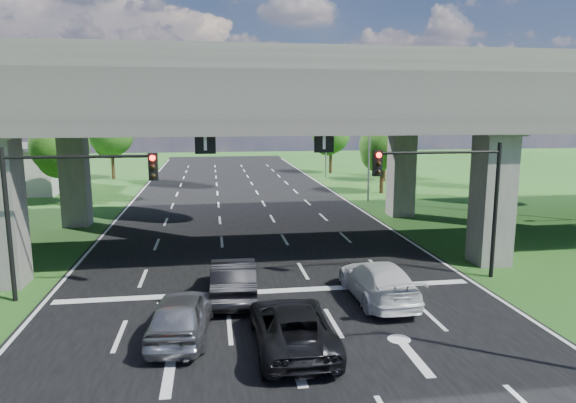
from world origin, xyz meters
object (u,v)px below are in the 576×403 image
object	(u,v)px
signal_left	(66,194)
car_trailing	(292,326)
signal_right	(451,186)
car_silver	(181,314)
car_white	(378,281)
streetlight_beyond	(323,125)
car_dark	(233,278)
streetlight_far	(365,130)

from	to	relation	value
signal_left	car_trailing	world-z (taller)	signal_left
signal_right	car_trailing	world-z (taller)	signal_right
signal_left	car_silver	size ratio (longest dim) A/B	1.33
car_white	signal_left	bearing A→B (deg)	-10.34
signal_right	signal_left	bearing A→B (deg)	180.00
streetlight_beyond	car_white	xyz separation A→B (m)	(-6.04, -38.02, -5.07)
car_dark	car_white	xyz separation A→B (m)	(5.59, -1.02, -0.05)
streetlight_far	car_white	bearing A→B (deg)	-105.33
streetlight_far	streetlight_beyond	distance (m)	16.00
streetlight_far	car_silver	world-z (taller)	streetlight_far
streetlight_beyond	car_silver	bearing A→B (deg)	-108.44
streetlight_beyond	car_dark	bearing A→B (deg)	-107.45
car_dark	car_white	distance (m)	5.68
streetlight_far	car_silver	xyz separation A→B (m)	(-13.46, -24.36, -5.05)
streetlight_beyond	car_white	size ratio (longest dim) A/B	1.94
signal_left	car_trailing	distance (m)	10.29
signal_left	car_silver	world-z (taller)	signal_left
car_silver	car_white	xyz separation A→B (m)	(7.42, 2.34, -0.02)
car_trailing	signal_left	bearing A→B (deg)	-35.64
car_trailing	signal_right	bearing A→B (deg)	-144.15
streetlight_far	signal_right	bearing A→B (deg)	-96.47
car_silver	signal_left	bearing A→B (deg)	-37.96
signal_right	streetlight_far	world-z (taller)	streetlight_far
car_dark	streetlight_beyond	bearing A→B (deg)	-105.40
signal_right	streetlight_beyond	distance (m)	36.17
car_white	car_trailing	bearing A→B (deg)	41.64
streetlight_beyond	car_trailing	distance (m)	43.18
car_silver	streetlight_beyond	bearing A→B (deg)	-102.44
signal_left	car_white	distance (m)	12.52
car_silver	car_dark	bearing A→B (deg)	-112.49
car_dark	car_white	size ratio (longest dim) A/B	0.94
signal_right	signal_left	distance (m)	15.65
signal_right	streetlight_beyond	size ratio (longest dim) A/B	0.60
car_silver	car_white	bearing A→B (deg)	-156.48
streetlight_far	streetlight_beyond	xyz separation A→B (m)	(0.00, 16.00, 0.00)
streetlight_beyond	signal_right	bearing A→B (deg)	-93.61
signal_left	car_trailing	bearing A→B (deg)	-35.51
car_silver	car_dark	size ratio (longest dim) A/B	0.93
signal_right	streetlight_beyond	bearing A→B (deg)	86.39
streetlight_far	car_white	xyz separation A→B (m)	(-6.04, -22.02, -5.07)
car_dark	car_trailing	xyz separation A→B (m)	(1.60, -4.69, -0.09)
car_dark	signal_right	bearing A→B (deg)	-172.19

